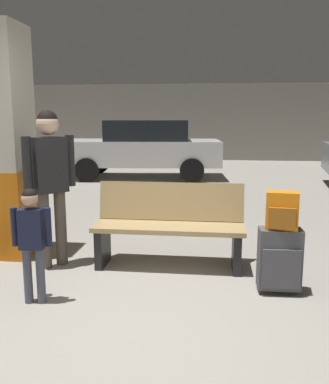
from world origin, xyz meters
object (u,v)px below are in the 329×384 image
Objects in this scene: adult at (50,172)px; structural_pillar at (3,144)px; suitcase at (280,259)px; child at (32,234)px; bench at (169,226)px; parked_car_far at (143,147)px; backpack_bright at (282,211)px.

structural_pillar is at bearing 153.30° from adult.
child is (-2.14, -0.46, 0.30)m from suitcase.
bench is at bearing 45.12° from child.
suitcase is 7.52m from parked_car_far.
bench is at bearing 8.03° from adult.
structural_pillar is 2.10m from bench.
bench is at bearing -77.88° from parked_car_far.
structural_pillar is at bearing 175.02° from bench.
adult reaches higher than backpack_bright.
bench is 6.65m from parked_car_far.
backpack_bright is at bearing -29.19° from bench.
parked_car_far is (-2.47, 7.09, 0.48)m from suitcase.
backpack_bright is 0.08× the size of parked_car_far.
structural_pillar reaches higher than suitcase.
backpack_bright is at bearing -70.81° from parked_car_far.
suitcase is 1.78× the size of backpack_bright.
structural_pillar is at bearing 165.61° from backpack_bright.
adult is at bearing -88.66° from parked_car_far.
child reaches higher than suitcase.
bench is at bearing 150.81° from backpack_bright.
backpack_bright is 0.20× the size of adult.
bench is 1.24m from suitcase.
suitcase is (2.99, -0.77, -0.97)m from structural_pillar.
adult reaches higher than parked_car_far.
adult is (-1.24, -0.17, 0.59)m from bench.
parked_car_far reaches higher than child.
structural_pillar is at bearing 165.63° from suitcase.
structural_pillar is 4.31× the size of suitcase.
bench is 1.58× the size of child.
backpack_bright reaches higher than bench.
structural_pillar reaches higher than adult.
bench is 2.65× the size of suitcase.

